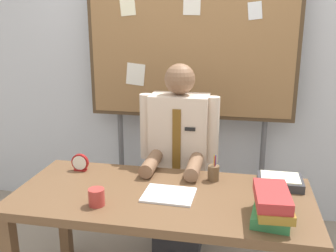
{
  "coord_description": "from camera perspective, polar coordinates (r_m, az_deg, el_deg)",
  "views": [
    {
      "loc": [
        0.42,
        -1.94,
        1.69
      ],
      "look_at": [
        0.0,
        0.17,
        1.08
      ],
      "focal_mm": 41.07,
      "sensor_mm": 36.0,
      "label": 1
    }
  ],
  "objects": [
    {
      "name": "coffee_mug",
      "position": [
        2.1,
        -10.56,
        -10.34
      ],
      "size": [
        0.09,
        0.09,
        0.09
      ],
      "primitive_type": "cylinder",
      "color": "#B23833",
      "rests_on": "desk"
    },
    {
      "name": "paper_tray",
      "position": [
        2.38,
        16.27,
        -7.89
      ],
      "size": [
        0.26,
        0.2,
        0.06
      ],
      "color": "#333338",
      "rests_on": "desk"
    },
    {
      "name": "open_notebook",
      "position": [
        2.18,
        0.13,
        -10.18
      ],
      "size": [
        0.29,
        0.24,
        0.01
      ],
      "primitive_type": "cube",
      "rotation": [
        0.0,
        0.0,
        -0.03
      ],
      "color": "white",
      "rests_on": "desk"
    },
    {
      "name": "pen_holder",
      "position": [
        2.37,
        6.77,
        -6.91
      ],
      "size": [
        0.07,
        0.07,
        0.16
      ],
      "color": "brown",
      "rests_on": "desk"
    },
    {
      "name": "book_stack",
      "position": [
        1.98,
        15.22,
        -11.3
      ],
      "size": [
        0.21,
        0.31,
        0.15
      ],
      "color": "#337F47",
      "rests_on": "desk"
    },
    {
      "name": "bulletin_board",
      "position": [
        3.04,
        3.34,
        11.75
      ],
      "size": [
        1.65,
        0.09,
        2.08
      ],
      "color": "#4C3823",
      "rests_on": "ground_plane"
    },
    {
      "name": "person",
      "position": [
        2.75,
        1.61,
        -6.4
      ],
      "size": [
        0.55,
        0.56,
        1.39
      ],
      "color": "#2D2D33",
      "rests_on": "ground_plane"
    },
    {
      "name": "back_wall",
      "position": [
        3.25,
        3.82,
        9.84
      ],
      "size": [
        6.4,
        0.08,
        2.7
      ],
      "primitive_type": "cube",
      "color": "silver",
      "rests_on": "ground_plane"
    },
    {
      "name": "desk_clock",
      "position": [
        2.56,
        -12.92,
        -5.39
      ],
      "size": [
        0.11,
        0.04,
        0.11
      ],
      "color": "maroon",
      "rests_on": "desk"
    },
    {
      "name": "desk",
      "position": [
        2.25,
        -0.88,
        -12.0
      ],
      "size": [
        1.68,
        0.76,
        0.73
      ],
      "color": "brown",
      "rests_on": "ground_plane"
    }
  ]
}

